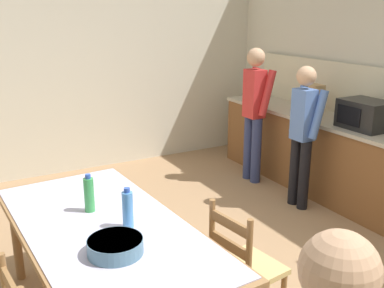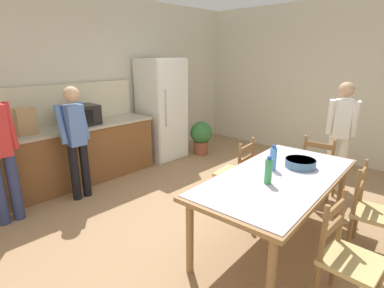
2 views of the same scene
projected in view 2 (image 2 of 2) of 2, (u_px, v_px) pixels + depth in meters
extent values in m
plane|color=#9E7A56|center=(212.00, 216.00, 3.74)|extent=(8.32, 8.32, 0.00)
cube|color=beige|center=(93.00, 85.00, 5.08)|extent=(6.52, 0.12, 2.90)
cube|color=beige|center=(325.00, 82.00, 5.59)|extent=(0.12, 5.20, 2.90)
cube|color=brown|center=(51.00, 162.00, 4.38)|extent=(3.26, 0.62, 0.87)
cube|color=#B2A893|center=(47.00, 132.00, 4.25)|extent=(3.30, 0.66, 0.04)
cube|color=beige|center=(35.00, 107.00, 4.36)|extent=(3.26, 0.03, 0.60)
cube|color=white|center=(161.00, 110.00, 5.69)|extent=(0.74, 0.68, 1.88)
cube|color=white|center=(174.00, 112.00, 5.45)|extent=(0.71, 0.02, 1.81)
cylinder|color=#A5AAB2|center=(166.00, 108.00, 5.26)|extent=(0.02, 0.02, 0.66)
cube|color=black|center=(81.00, 115.00, 4.54)|extent=(0.50, 0.38, 0.30)
cube|color=black|center=(84.00, 118.00, 4.38)|extent=(0.30, 0.01, 0.19)
cube|color=tan|center=(26.00, 121.00, 3.99)|extent=(0.24, 0.16, 0.36)
cylinder|color=olive|center=(271.00, 277.00, 2.21)|extent=(0.07, 0.07, 0.72)
cylinder|color=olive|center=(341.00, 192.00, 3.58)|extent=(0.07, 0.07, 0.72)
cylinder|color=olive|center=(190.00, 237.00, 2.70)|extent=(0.07, 0.07, 0.72)
cylinder|color=olive|center=(279.00, 176.00, 4.07)|extent=(0.07, 0.07, 0.72)
cube|color=olive|center=(279.00, 178.00, 3.03)|extent=(2.12, 1.11, 0.04)
cube|color=#B7B2CC|center=(279.00, 176.00, 3.02)|extent=(2.04, 1.07, 0.01)
cylinder|color=green|center=(268.00, 171.00, 2.80)|extent=(0.07, 0.07, 0.24)
cylinder|color=#2D51B2|center=(269.00, 158.00, 2.76)|extent=(0.04, 0.04, 0.03)
cylinder|color=#4C8ED6|center=(273.00, 159.00, 3.14)|extent=(0.07, 0.07, 0.24)
cylinder|color=#2D51B2|center=(274.00, 147.00, 3.10)|extent=(0.04, 0.04, 0.03)
cylinder|color=slate|center=(300.00, 163.00, 3.23)|extent=(0.32, 0.32, 0.09)
cylinder|color=slate|center=(301.00, 160.00, 3.22)|extent=(0.31, 0.31, 0.02)
cylinder|color=olive|center=(228.00, 181.00, 4.27)|extent=(0.04, 0.04, 0.41)
cylinder|color=olive|center=(215.00, 190.00, 3.99)|extent=(0.04, 0.04, 0.41)
cylinder|color=olive|center=(250.00, 187.00, 4.08)|extent=(0.04, 0.04, 0.41)
cylinder|color=olive|center=(238.00, 197.00, 3.80)|extent=(0.04, 0.04, 0.41)
cube|color=tan|center=(233.00, 173.00, 3.97)|extent=(0.47, 0.45, 0.04)
cylinder|color=olive|center=(252.00, 154.00, 3.94)|extent=(0.04, 0.04, 0.46)
cylinder|color=olive|center=(239.00, 162.00, 3.66)|extent=(0.04, 0.04, 0.46)
cube|color=olive|center=(246.00, 148.00, 3.76)|extent=(0.36, 0.07, 0.07)
cube|color=olive|center=(246.00, 160.00, 3.81)|extent=(0.36, 0.07, 0.07)
cylinder|color=olive|center=(379.00, 285.00, 2.34)|extent=(0.04, 0.04, 0.41)
cylinder|color=olive|center=(316.00, 287.00, 2.33)|extent=(0.04, 0.04, 0.41)
cylinder|color=olive|center=(334.00, 265.00, 2.57)|extent=(0.04, 0.04, 0.41)
cube|color=tan|center=(352.00, 262.00, 2.27)|extent=(0.43, 0.41, 0.04)
cylinder|color=olive|center=(324.00, 234.00, 2.19)|extent=(0.04, 0.04, 0.46)
cylinder|color=olive|center=(342.00, 216.00, 2.44)|extent=(0.04, 0.04, 0.46)
cube|color=olive|center=(336.00, 209.00, 2.28)|extent=(0.36, 0.03, 0.07)
cube|color=olive|center=(333.00, 227.00, 2.32)|extent=(0.36, 0.03, 0.07)
cylinder|color=olive|center=(334.00, 183.00, 4.21)|extent=(0.04, 0.04, 0.41)
cylinder|color=olive|center=(308.00, 177.00, 4.42)|extent=(0.04, 0.04, 0.41)
cylinder|color=olive|center=(328.00, 192.00, 3.95)|extent=(0.04, 0.04, 0.41)
cylinder|color=olive|center=(300.00, 185.00, 4.16)|extent=(0.04, 0.04, 0.41)
cube|color=tan|center=(319.00, 169.00, 4.12)|extent=(0.44, 0.46, 0.04)
cylinder|color=olive|center=(333.00, 158.00, 3.81)|extent=(0.04, 0.04, 0.46)
cylinder|color=olive|center=(304.00, 152.00, 4.02)|extent=(0.04, 0.04, 0.46)
cube|color=olive|center=(319.00, 145.00, 3.88)|extent=(0.06, 0.36, 0.07)
cube|color=olive|center=(318.00, 156.00, 3.93)|extent=(0.06, 0.36, 0.07)
cylinder|color=olive|center=(349.00, 236.00, 2.98)|extent=(0.04, 0.04, 0.41)
cylinder|color=olive|center=(356.00, 221.00, 3.25)|extent=(0.04, 0.04, 0.41)
cube|color=tan|center=(375.00, 214.00, 2.95)|extent=(0.46, 0.44, 0.04)
cylinder|color=olive|center=(357.00, 193.00, 2.84)|extent=(0.04, 0.04, 0.46)
cylinder|color=olive|center=(363.00, 181.00, 3.12)|extent=(0.04, 0.04, 0.46)
cube|color=olive|center=(362.00, 174.00, 2.94)|extent=(0.36, 0.06, 0.07)
cube|color=olive|center=(360.00, 188.00, 2.99)|extent=(0.36, 0.06, 0.07)
cylinder|color=navy|center=(15.00, 187.00, 3.58)|extent=(0.12, 0.12, 0.83)
cylinder|color=red|center=(10.00, 126.00, 3.47)|extent=(0.09, 0.22, 0.56)
cylinder|color=black|center=(75.00, 173.00, 4.09)|extent=(0.12, 0.12, 0.77)
cylinder|color=black|center=(85.00, 170.00, 4.19)|extent=(0.12, 0.12, 0.77)
cube|color=#5175BC|center=(75.00, 125.00, 3.95)|extent=(0.22, 0.18, 0.55)
sphere|color=tan|center=(71.00, 94.00, 3.84)|extent=(0.21, 0.21, 0.21)
cylinder|color=#5175BC|center=(61.00, 125.00, 3.88)|extent=(0.09, 0.21, 0.52)
cylinder|color=#5175BC|center=(83.00, 121.00, 4.09)|extent=(0.09, 0.21, 0.52)
cylinder|color=silver|center=(342.00, 164.00, 4.43)|extent=(0.12, 0.12, 0.78)
cylinder|color=silver|center=(330.00, 162.00, 4.49)|extent=(0.12, 0.12, 0.78)
cube|color=white|center=(342.00, 119.00, 4.27)|extent=(0.24, 0.27, 0.56)
sphere|color=tan|center=(347.00, 89.00, 4.15)|extent=(0.21, 0.21, 0.21)
cylinder|color=white|center=(355.00, 119.00, 4.15)|extent=(0.23, 0.16, 0.53)
cylinder|color=white|center=(331.00, 117.00, 4.27)|extent=(0.23, 0.16, 0.53)
cylinder|color=brown|center=(201.00, 148.00, 6.08)|extent=(0.28, 0.28, 0.26)
sphere|color=#337038|center=(201.00, 133.00, 5.99)|extent=(0.44, 0.44, 0.44)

